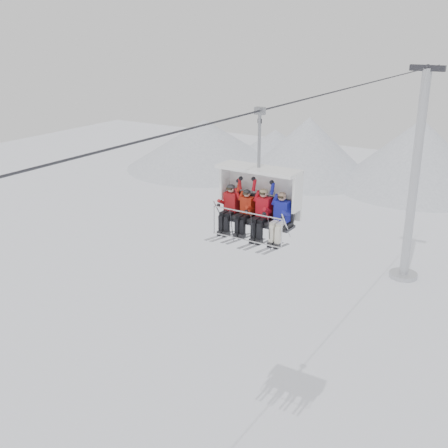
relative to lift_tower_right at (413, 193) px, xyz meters
The scene contains 7 objects.
lift_tower_right is the anchor object (origin of this frame).
haul_cable 23.25m from the lift_tower_right, 90.00° to the right, with size 0.06×0.06×50.00m, color #303035.
chairlift_carrier 20.50m from the lift_tower_right, 90.00° to the right, with size 2.61×1.17×3.98m.
skier_far_left 20.71m from the lift_tower_right, 92.64° to the right, with size 0.43×1.69×1.69m.
skier_center_left 20.69m from the lift_tower_right, 90.97° to the right, with size 0.39×1.69×1.58m.
skier_center_right 20.69m from the lift_tower_right, 89.29° to the right, with size 0.45×1.69×1.75m.
skier_far_right 20.70m from the lift_tower_right, 87.51° to the right, with size 0.44×1.69×1.73m.
Camera 1 is at (8.03, -12.65, 15.71)m, focal length 45.00 mm.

